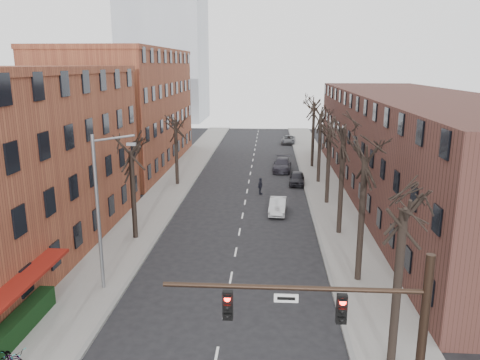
% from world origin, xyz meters
% --- Properties ---
extents(sidewalk_left, '(4.00, 90.00, 0.15)m').
position_xyz_m(sidewalk_left, '(-8.00, 35.00, 0.07)').
color(sidewalk_left, gray).
rests_on(sidewalk_left, ground).
extents(sidewalk_right, '(4.00, 90.00, 0.15)m').
position_xyz_m(sidewalk_right, '(8.00, 35.00, 0.07)').
color(sidewalk_right, gray).
rests_on(sidewalk_right, ground).
extents(building_left_far, '(12.00, 28.00, 14.00)m').
position_xyz_m(building_left_far, '(-16.00, 44.00, 7.00)').
color(building_left_far, brown).
rests_on(building_left_far, ground).
extents(building_right, '(12.00, 50.00, 10.00)m').
position_xyz_m(building_right, '(16.00, 30.00, 5.00)').
color(building_right, '#452620').
rests_on(building_right, ground).
extents(awning_left, '(1.20, 7.00, 0.15)m').
position_xyz_m(awning_left, '(-9.40, 6.00, 0.00)').
color(awning_left, maroon).
rests_on(awning_left, ground).
extents(hedge, '(0.80, 6.00, 1.00)m').
position_xyz_m(hedge, '(-9.50, 5.00, 0.65)').
color(hedge, black).
rests_on(hedge, sidewalk_left).
extents(tree_right_b, '(5.20, 5.20, 10.80)m').
position_xyz_m(tree_right_b, '(7.60, 12.00, 0.00)').
color(tree_right_b, black).
rests_on(tree_right_b, ground).
extents(tree_right_c, '(5.20, 5.20, 11.60)m').
position_xyz_m(tree_right_c, '(7.60, 20.00, 0.00)').
color(tree_right_c, black).
rests_on(tree_right_c, ground).
extents(tree_right_d, '(5.20, 5.20, 10.00)m').
position_xyz_m(tree_right_d, '(7.60, 28.00, 0.00)').
color(tree_right_d, black).
rests_on(tree_right_d, ground).
extents(tree_right_e, '(5.20, 5.20, 10.80)m').
position_xyz_m(tree_right_e, '(7.60, 36.00, 0.00)').
color(tree_right_e, black).
rests_on(tree_right_e, ground).
extents(tree_right_f, '(5.20, 5.20, 11.60)m').
position_xyz_m(tree_right_f, '(7.60, 44.00, 0.00)').
color(tree_right_f, black).
rests_on(tree_right_f, ground).
extents(tree_left_a, '(5.20, 5.20, 9.50)m').
position_xyz_m(tree_left_a, '(-7.60, 18.00, 0.00)').
color(tree_left_a, black).
rests_on(tree_left_a, ground).
extents(tree_left_b, '(5.20, 5.20, 9.50)m').
position_xyz_m(tree_left_b, '(-7.60, 34.00, 0.00)').
color(tree_left_b, black).
rests_on(tree_left_b, ground).
extents(signal_mast_arm, '(8.14, 0.30, 7.20)m').
position_xyz_m(signal_mast_arm, '(5.45, -1.00, 4.40)').
color(signal_mast_arm, black).
rests_on(signal_mast_arm, ground).
extents(streetlight, '(2.45, 0.22, 9.03)m').
position_xyz_m(streetlight, '(-7.03, 10.00, 5.01)').
color(streetlight, slate).
rests_on(streetlight, ground).
extents(silver_sedan, '(1.69, 4.11, 1.32)m').
position_xyz_m(silver_sedan, '(3.02, 24.91, 0.66)').
color(silver_sedan, '#A3A6AA').
rests_on(silver_sedan, ground).
extents(parked_car_near, '(1.87, 4.08, 1.36)m').
position_xyz_m(parked_car_near, '(5.24, 35.22, 0.68)').
color(parked_car_near, black).
rests_on(parked_car_near, ground).
extents(parked_car_mid, '(2.50, 5.36, 1.51)m').
position_xyz_m(parked_car_mid, '(3.80, 41.69, 0.76)').
color(parked_car_mid, '#232129').
rests_on(parked_car_mid, ground).
extents(parked_car_far, '(2.53, 4.79, 1.28)m').
position_xyz_m(parked_car_far, '(5.30, 62.00, 0.64)').
color(parked_car_far, '#585A60').
rests_on(parked_car_far, ground).
extents(pedestrian_crossing, '(0.73, 1.06, 1.67)m').
position_xyz_m(pedestrian_crossing, '(1.36, 30.93, 0.83)').
color(pedestrian_crossing, black).
rests_on(pedestrian_crossing, ground).
extents(bicycle, '(1.90, 1.34, 0.95)m').
position_xyz_m(bicycle, '(-8.42, 2.52, 0.62)').
color(bicycle, gray).
rests_on(bicycle, sidewalk_left).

